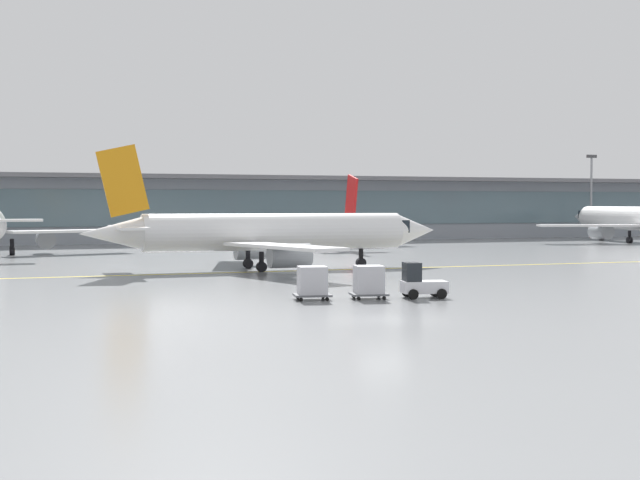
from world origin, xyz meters
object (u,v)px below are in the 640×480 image
baggage_tug (420,283)px  apron_light_mast_1 (591,192)px  taxiing_regional_jet (271,233)px  cargo_dolly_lead (369,281)px  cargo_dolly_trailing (312,282)px  gate_airplane_3 (637,219)px  gate_airplane_2 (321,226)px

baggage_tug → apron_light_mast_1: size_ratio=0.21×
taxiing_regional_jet → cargo_dolly_lead: taxiing_regional_jet is taller
cargo_dolly_trailing → apron_light_mast_1: (72.37, 72.02, 6.31)m
taxiing_regional_jet → apron_light_mast_1: 83.61m
apron_light_mast_1 → cargo_dolly_lead: bearing=-133.6°
taxiing_regional_jet → baggage_tug: (1.87, -24.59, -2.18)m
cargo_dolly_lead → apron_light_mast_1: (69.10, 72.61, 6.31)m
cargo_dolly_trailing → baggage_tug: bearing=-0.0°
gate_airplane_3 → baggage_tug: gate_airplane_3 is taller
gate_airplane_3 → baggage_tug: 83.54m
cargo_dolly_lead → cargo_dolly_trailing: bearing=-180.0°
gate_airplane_2 → cargo_dolly_trailing: bearing=160.3°
taxiing_regional_jet → cargo_dolly_lead: size_ratio=13.11×
gate_airplane_2 → apron_light_mast_1: bearing=-74.0°
apron_light_mast_1 → gate_airplane_2: bearing=-164.5°
taxiing_regional_jet → baggage_tug: bearing=-85.7°
apron_light_mast_1 → gate_airplane_3: bearing=-105.3°
baggage_tug → cargo_dolly_trailing: (-6.32, 1.15, 0.16)m
gate_airplane_3 → apron_light_mast_1: (4.55, 16.68, 4.01)m
gate_airplane_2 → cargo_dolly_lead: bearing=163.3°
baggage_tug → apron_light_mast_1: apron_light_mast_1 is taller
gate_airplane_2 → gate_airplane_3: 46.65m
gate_airplane_2 → apron_light_mast_1: size_ratio=2.01×
cargo_dolly_lead → baggage_tug: bearing=-0.0°
gate_airplane_2 → taxiing_regional_jet: taxiing_regional_jet is taller
taxiing_regional_jet → apron_light_mast_1: size_ratio=2.31×
cargo_dolly_trailing → apron_light_mast_1: size_ratio=0.18×
baggage_tug → cargo_dolly_lead: bearing=180.0°
cargo_dolly_lead → gate_airplane_3: bearing=51.2°
cargo_dolly_trailing → apron_light_mast_1: bearing=55.2°
gate_airplane_2 → baggage_tug: bearing=166.2°
taxiing_regional_jet → cargo_dolly_trailing: bearing=-100.8°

